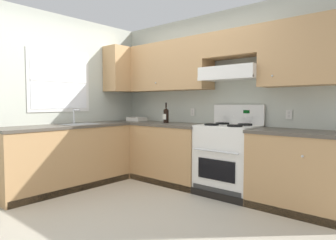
% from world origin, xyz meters
% --- Properties ---
extents(ground_plane, '(7.04, 7.04, 0.00)m').
position_xyz_m(ground_plane, '(0.00, 0.00, 0.00)').
color(ground_plane, '#B2AA99').
extents(wall_back, '(4.68, 0.57, 2.55)m').
position_xyz_m(wall_back, '(0.41, 1.53, 1.48)').
color(wall_back, beige).
rests_on(wall_back, ground_plane).
extents(wall_left, '(0.47, 4.00, 2.55)m').
position_xyz_m(wall_left, '(-1.59, 0.23, 1.34)').
color(wall_left, beige).
rests_on(wall_left, ground_plane).
extents(counter_back_run, '(3.60, 0.65, 0.91)m').
position_xyz_m(counter_back_run, '(0.15, 1.24, 0.45)').
color(counter_back_run, tan).
rests_on(counter_back_run, ground_plane).
extents(counter_left_run, '(0.63, 1.91, 1.13)m').
position_xyz_m(counter_left_run, '(-1.24, -0.00, 0.46)').
color(counter_left_run, tan).
rests_on(counter_left_run, ground_plane).
extents(stove, '(0.76, 0.62, 1.20)m').
position_xyz_m(stove, '(0.66, 1.25, 0.48)').
color(stove, white).
rests_on(stove, ground_plane).
extents(wine_bottle, '(0.08, 0.09, 0.32)m').
position_xyz_m(wine_bottle, '(-0.48, 1.30, 1.03)').
color(wine_bottle, black).
rests_on(wine_bottle, counter_back_run).
extents(bowl, '(0.30, 0.23, 0.06)m').
position_xyz_m(bowl, '(-1.19, 1.32, 0.93)').
color(bowl, beige).
rests_on(bowl, counter_back_run).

